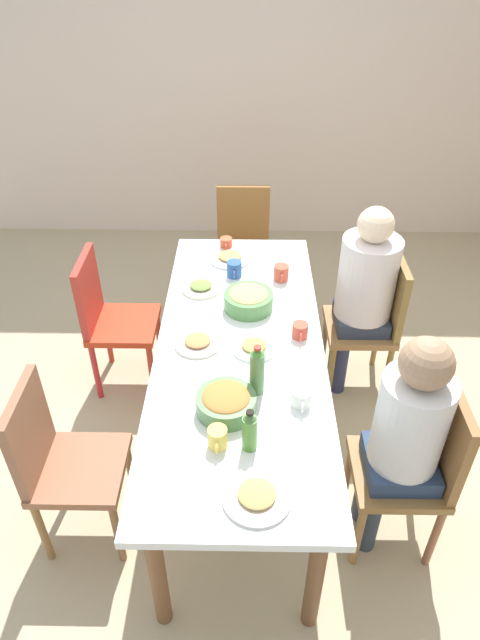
{
  "coord_description": "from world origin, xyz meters",
  "views": [
    {
      "loc": [
        2.11,
        0.03,
        2.47
      ],
      "look_at": [
        0.0,
        0.0,
        0.89
      ],
      "focal_mm": 30.95,
      "sensor_mm": 36.0,
      "label": 1
    }
  ],
  "objects_px": {
    "chair_2": "(374,318)",
    "bowl_0": "(248,299)",
    "person_1": "(406,430)",
    "cup_2": "(226,244)",
    "chair_3": "(243,242)",
    "cup_0": "(218,438)",
    "dining_table": "(240,356)",
    "plate_3": "(257,496)",
    "plate_2": "(198,342)",
    "bottle_0": "(250,431)",
    "cup_5": "(234,269)",
    "plate_4": "(230,258)",
    "chair_4": "(109,315)",
    "cup_1": "(301,398)",
    "chair_1": "(418,463)",
    "plate_1": "(201,287)",
    "person_2": "(364,286)",
    "chair_0": "(60,458)",
    "cup_4": "(300,331)",
    "bowl_1": "(226,402)",
    "cup_3": "(281,273)",
    "plate_0": "(254,347)",
    "bottle_1": "(257,371)"
  },
  "relations": [
    {
      "from": "person_1",
      "to": "cup_4",
      "type": "height_order",
      "value": "person_1"
    },
    {
      "from": "chair_0",
      "to": "chair_3",
      "type": "bearing_deg",
      "value": 158.29
    },
    {
      "from": "chair_2",
      "to": "bowl_0",
      "type": "bearing_deg",
      "value": -73.19
    },
    {
      "from": "plate_4",
      "to": "cup_4",
      "type": "bearing_deg",
      "value": 26.29
    },
    {
      "from": "cup_3",
      "to": "cup_0",
      "type": "bearing_deg",
      "value": -13.99
    },
    {
      "from": "chair_0",
      "to": "cup_3",
      "type": "bearing_deg",
      "value": 137.95
    },
    {
      "from": "dining_table",
      "to": "bottle_0",
      "type": "relative_size",
      "value": 10.57
    },
    {
      "from": "plate_4",
      "to": "cup_1",
      "type": "relative_size",
      "value": 2.12
    },
    {
      "from": "cup_5",
      "to": "bottle_1",
      "type": "distance_m",
      "value": 0.97
    },
    {
      "from": "person_1",
      "to": "chair_3",
      "type": "relative_size",
      "value": 1.33
    },
    {
      "from": "chair_1",
      "to": "plate_3",
      "type": "height_order",
      "value": "chair_1"
    },
    {
      "from": "bottle_1",
      "to": "plate_0",
      "type": "bearing_deg",
      "value": -178.26
    },
    {
      "from": "plate_2",
      "to": "plate_1",
      "type": "bearing_deg",
      "value": -177.85
    },
    {
      "from": "cup_0",
      "to": "cup_2",
      "type": "height_order",
      "value": "cup_0"
    },
    {
      "from": "dining_table",
      "to": "person_2",
      "type": "distance_m",
      "value": 0.89
    },
    {
      "from": "chair_0",
      "to": "chair_4",
      "type": "relative_size",
      "value": 1.0
    },
    {
      "from": "plate_3",
      "to": "cup_5",
      "type": "xyz_separation_m",
      "value": [
        -1.52,
        -0.12,
        0.03
      ]
    },
    {
      "from": "plate_0",
      "to": "bowl_1",
      "type": "bearing_deg",
      "value": -16.51
    },
    {
      "from": "person_2",
      "to": "chair_3",
      "type": "relative_size",
      "value": 1.36
    },
    {
      "from": "plate_2",
      "to": "cup_4",
      "type": "distance_m",
      "value": 0.51
    },
    {
      "from": "chair_2",
      "to": "cup_0",
      "type": "bearing_deg",
      "value": -36.45
    },
    {
      "from": "plate_2",
      "to": "bottle_0",
      "type": "distance_m",
      "value": 0.7
    },
    {
      "from": "chair_3",
      "to": "bowl_1",
      "type": "relative_size",
      "value": 3.5
    },
    {
      "from": "person_1",
      "to": "cup_2",
      "type": "height_order",
      "value": "person_1"
    },
    {
      "from": "cup_1",
      "to": "plate_3",
      "type": "bearing_deg",
      "value": -22.28
    },
    {
      "from": "chair_4",
      "to": "bowl_0",
      "type": "height_order",
      "value": "chair_4"
    },
    {
      "from": "plate_1",
      "to": "cup_5",
      "type": "distance_m",
      "value": 0.24
    },
    {
      "from": "person_1",
      "to": "cup_5",
      "type": "distance_m",
      "value": 1.39
    },
    {
      "from": "dining_table",
      "to": "cup_5",
      "type": "xyz_separation_m",
      "value": [
        -0.63,
        -0.04,
        0.13
      ]
    },
    {
      "from": "chair_4",
      "to": "person_1",
      "type": "bearing_deg",
      "value": 54.29
    },
    {
      "from": "cup_3",
      "to": "person_1",
      "type": "bearing_deg",
      "value": 22.65
    },
    {
      "from": "plate_2",
      "to": "chair_4",
      "type": "bearing_deg",
      "value": -132.95
    },
    {
      "from": "chair_3",
      "to": "cup_0",
      "type": "distance_m",
      "value": 2.12
    },
    {
      "from": "chair_3",
      "to": "plate_1",
      "type": "relative_size",
      "value": 4.04
    },
    {
      "from": "plate_0",
      "to": "bowl_1",
      "type": "relative_size",
      "value": 0.85
    },
    {
      "from": "plate_4",
      "to": "chair_4",
      "type": "bearing_deg",
      "value": -68.51
    },
    {
      "from": "plate_3",
      "to": "cup_1",
      "type": "xyz_separation_m",
      "value": [
        -0.48,
        0.2,
        0.02
      ]
    },
    {
      "from": "chair_1",
      "to": "cup_1",
      "type": "xyz_separation_m",
      "value": [
        -0.13,
        -0.52,
        0.26
      ]
    },
    {
      "from": "person_2",
      "to": "cup_2",
      "type": "height_order",
      "value": "person_2"
    },
    {
      "from": "bowl_0",
      "to": "bottle_0",
      "type": "xyz_separation_m",
      "value": [
        0.96,
        0.01,
        0.04
      ]
    },
    {
      "from": "chair_1",
      "to": "chair_2",
      "type": "bearing_deg",
      "value": 180.0
    },
    {
      "from": "cup_2",
      "to": "bottle_0",
      "type": "xyz_separation_m",
      "value": [
        1.6,
        0.15,
        0.06
      ]
    },
    {
      "from": "chair_0",
      "to": "chair_1",
      "type": "height_order",
      "value": "same"
    },
    {
      "from": "cup_5",
      "to": "person_1",
      "type": "bearing_deg",
      "value": 32.52
    },
    {
      "from": "cup_5",
      "to": "plate_2",
      "type": "bearing_deg",
      "value": -14.64
    },
    {
      "from": "person_1",
      "to": "bowl_1",
      "type": "xyz_separation_m",
      "value": [
        -0.09,
        -0.75,
        0.07
      ]
    },
    {
      "from": "dining_table",
      "to": "plate_3",
      "type": "xyz_separation_m",
      "value": [
        0.89,
        0.07,
        0.09
      ]
    },
    {
      "from": "plate_3",
      "to": "bottle_0",
      "type": "bearing_deg",
      "value": -173.48
    },
    {
      "from": "chair_2",
      "to": "plate_1",
      "type": "distance_m",
      "value": 1.05
    },
    {
      "from": "plate_2",
      "to": "cup_0",
      "type": "relative_size",
      "value": 2.0
    }
  ]
}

